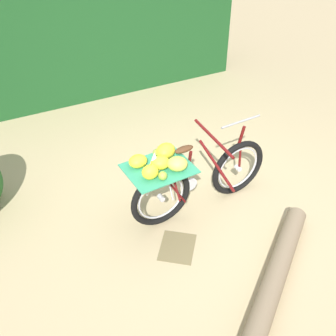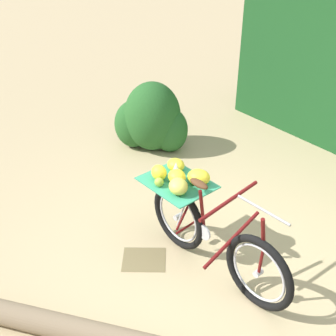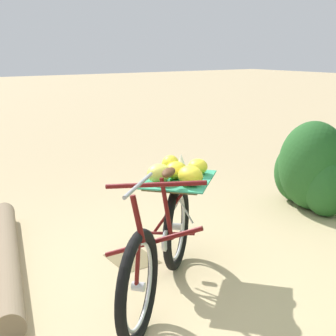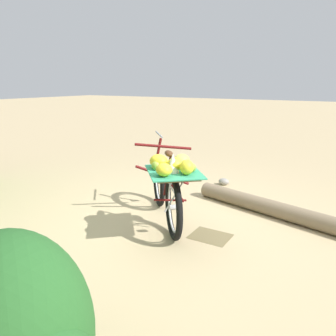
% 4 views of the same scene
% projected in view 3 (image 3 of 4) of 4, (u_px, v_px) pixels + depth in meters
% --- Properties ---
extents(ground_plane, '(60.00, 60.00, 0.00)m').
position_uv_depth(ground_plane, '(175.00, 297.00, 3.50)').
color(ground_plane, tan).
extents(bicycle, '(1.40, 1.53, 1.03)m').
position_uv_depth(bicycle, '(166.00, 225.00, 3.53)').
color(bicycle, black).
rests_on(bicycle, ground_plane).
extents(fallen_log, '(2.29, 0.79, 0.21)m').
position_uv_depth(fallen_log, '(6.00, 255.00, 3.97)').
color(fallen_log, '#7F6B51').
rests_on(fallen_log, ground_plane).
extents(shrub_cluster, '(1.08, 0.74, 1.03)m').
position_uv_depth(shrub_cluster, '(312.00, 170.00, 5.37)').
color(shrub_cluster, '#235623').
rests_on(shrub_cluster, ground_plane).
extents(leaf_litter_patch, '(0.44, 0.36, 0.01)m').
position_uv_depth(leaf_litter_patch, '(132.00, 259.00, 4.14)').
color(leaf_litter_patch, olive).
rests_on(leaf_litter_patch, ground_plane).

